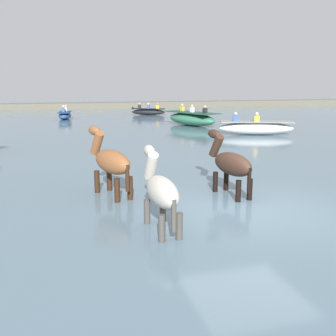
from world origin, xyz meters
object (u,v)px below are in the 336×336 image
at_px(horse_lead_dark_bay, 231,165).
at_px(horse_trailing_pinto, 161,193).
at_px(boat_distant_west, 148,112).
at_px(boat_near_starboard, 256,128).
at_px(horse_flank_chestnut, 111,163).
at_px(boat_mid_channel, 191,119).
at_px(boat_far_inshore, 65,115).

distance_m(horse_lead_dark_bay, horse_trailing_pinto, 2.83).
height_order(horse_lead_dark_bay, boat_distant_west, horse_lead_dark_bay).
distance_m(horse_trailing_pinto, boat_near_starboard, 14.47).
bearing_deg(horse_flank_chestnut, boat_mid_channel, 64.10).
relative_size(horse_flank_chestnut, boat_near_starboard, 0.50).
bearing_deg(boat_distant_west, horse_flank_chestnut, -104.96).
bearing_deg(horse_lead_dark_bay, boat_far_inshore, 98.82).
bearing_deg(boat_far_inshore, boat_mid_channel, -41.57).
relative_size(horse_lead_dark_bay, horse_flank_chestnut, 0.95).
relative_size(boat_distant_west, boat_mid_channel, 0.67).
height_order(boat_near_starboard, boat_far_inshore, boat_near_starboard).
distance_m(boat_far_inshore, boat_mid_channel, 10.31).
relative_size(horse_trailing_pinto, boat_mid_channel, 0.43).
xyz_separation_m(boat_distant_west, boat_near_starboard, (2.60, -14.07, 0.07)).
bearing_deg(horse_trailing_pinto, horse_lead_dark_bay, 39.07).
bearing_deg(boat_near_starboard, boat_distant_west, 100.46).
bearing_deg(boat_mid_channel, boat_distant_west, 95.20).
distance_m(horse_trailing_pinto, boat_distant_west, 26.55).
height_order(horse_trailing_pinto, boat_far_inshore, horse_trailing_pinto).
xyz_separation_m(horse_lead_dark_bay, horse_trailing_pinto, (-2.20, -1.79, -0.03)).
height_order(horse_lead_dark_bay, boat_mid_channel, horse_lead_dark_bay).
relative_size(horse_lead_dark_bay, horse_trailing_pinto, 1.02).
xyz_separation_m(horse_lead_dark_bay, horse_flank_chestnut, (-2.78, 0.74, 0.06)).
relative_size(horse_trailing_pinto, boat_far_inshore, 0.73).
height_order(boat_near_starboard, boat_mid_channel, boat_mid_channel).
bearing_deg(boat_far_inshore, horse_trailing_pinto, -87.04).
height_order(boat_distant_west, boat_far_inshore, boat_far_inshore).
bearing_deg(horse_flank_chestnut, boat_distant_west, 75.04).
relative_size(boat_far_inshore, boat_mid_channel, 0.58).
height_order(horse_lead_dark_bay, boat_far_inshore, horse_lead_dark_bay).
bearing_deg(horse_lead_dark_bay, boat_mid_channel, 74.35).
bearing_deg(boat_far_inshore, horse_flank_chestnut, -88.25).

